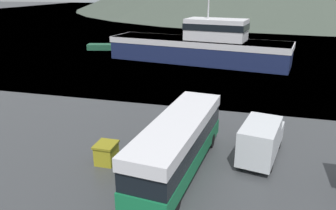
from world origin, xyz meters
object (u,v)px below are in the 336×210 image
Objects in this scene: delivery_van at (261,139)px; storage_bin at (106,153)px; fishing_boat at (201,45)px; small_boat at (105,47)px; tour_bus at (178,142)px.

delivery_van reaches higher than storage_bin.
delivery_van is 27.36m from fishing_boat.
small_boat is at bearing 139.48° from delivery_van.
fishing_boat is (-8.01, 26.14, 1.03)m from delivery_van.
tour_bus is 5.28m from delivery_van.
delivery_van is at bearing 36.15° from tour_bus.
delivery_van is (4.54, 2.65, -0.48)m from tour_bus.
fishing_boat is at bearing 102.79° from tour_bus.
delivery_van is at bearing -155.20° from small_boat.
tour_bus reaches higher than storage_bin.
storage_bin is (-8.86, -2.93, -0.65)m from delivery_van.
storage_bin is at bearing -150.60° from delivery_van.
fishing_boat is 17.95m from small_boat.
delivery_van is 4.03× the size of storage_bin.
fishing_boat is at bearing 88.32° from storage_bin.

